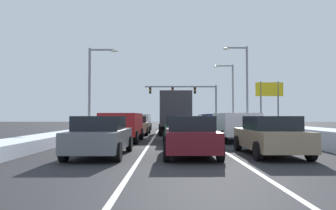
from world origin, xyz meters
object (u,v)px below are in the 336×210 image
at_px(sedan_tan_left_lane_third, 136,125).
at_px(suv_white_right_lane_second, 234,124).
at_px(street_lamp_right_near, 334,43).
at_px(street_lamp_right_mid, 243,80).
at_px(suv_white_left_lane_fourth, 140,121).
at_px(street_lamp_right_far, 230,90).
at_px(suv_red_left_lane_second, 122,124).
at_px(sedan_maroon_center_lane_nearest, 190,136).
at_px(sedan_tan_right_lane_nearest, 269,135).
at_px(suv_silver_right_lane_fourth, 209,121).
at_px(suv_navy_right_lane_third, 217,122).
at_px(box_truck_center_lane_third, 174,111).
at_px(street_lamp_left_mid, 93,82).
at_px(roadside_sign_right, 269,94).
at_px(sedan_gray_left_lane_nearest, 100,136).
at_px(suv_charcoal_center_lane_fourth, 173,121).
at_px(traffic_light_gantry, 190,95).
at_px(sedan_green_center_lane_second, 180,129).

bearing_deg(sedan_tan_left_lane_third, suv_white_right_lane_second, -46.74).
distance_m(street_lamp_right_near, street_lamp_right_mid, 17.11).
height_order(suv_white_left_lane_fourth, street_lamp_right_far, street_lamp_right_far).
bearing_deg(suv_red_left_lane_second, sedan_tan_left_lane_third, 88.69).
height_order(sedan_maroon_center_lane_nearest, sedan_tan_left_lane_third, same).
distance_m(sedan_tan_right_lane_nearest, sedan_maroon_center_lane_nearest, 3.09).
relative_size(suv_white_right_lane_second, suv_red_left_lane_second, 1.00).
bearing_deg(sedan_tan_left_lane_third, sedan_maroon_center_lane_nearest, -76.11).
distance_m(suv_white_left_lane_fourth, street_lamp_right_far, 14.99).
xyz_separation_m(suv_white_right_lane_second, street_lamp_right_mid, (4.00, 14.26, 4.21)).
bearing_deg(suv_silver_right_lane_fourth, suv_white_right_lane_second, -91.64).
bearing_deg(street_lamp_right_near, suv_navy_right_lane_third, 113.96).
relative_size(box_truck_center_lane_third, suv_white_left_lane_fourth, 1.47).
bearing_deg(street_lamp_right_near, street_lamp_right_far, 90.54).
bearing_deg(street_lamp_left_mid, sedan_tan_right_lane_nearest, -56.35).
height_order(suv_white_right_lane_second, street_lamp_left_mid, street_lamp_left_mid).
bearing_deg(sedan_maroon_center_lane_nearest, roadside_sign_right, 66.03).
bearing_deg(suv_red_left_lane_second, sedan_tan_right_lane_nearest, -44.14).
xyz_separation_m(suv_silver_right_lane_fourth, sedan_gray_left_lane_nearest, (-6.89, -21.04, -0.25)).
bearing_deg(sedan_maroon_center_lane_nearest, street_lamp_right_near, 26.97).
xyz_separation_m(suv_charcoal_center_lane_fourth, sedan_gray_left_lane_nearest, (-3.09, -21.77, -0.25)).
bearing_deg(suv_navy_right_lane_third, box_truck_center_lane_third, 175.39).
distance_m(sedan_tan_left_lane_third, traffic_light_gantry, 23.48).
height_order(suv_red_left_lane_second, traffic_light_gantry, traffic_light_gantry).
bearing_deg(suv_white_right_lane_second, sedan_green_center_lane_second, -168.70).
bearing_deg(street_lamp_right_near, street_lamp_left_mid, 141.13).
height_order(sedan_tan_right_lane_nearest, suv_white_right_lane_second, suv_white_right_lane_second).
distance_m(suv_silver_right_lane_fourth, sedan_gray_left_lane_nearest, 22.14).
bearing_deg(street_lamp_right_mid, street_lamp_right_near, -88.35).
xyz_separation_m(suv_navy_right_lane_third, sedan_gray_left_lane_nearest, (-6.56, -13.85, -0.25)).
bearing_deg(suv_white_right_lane_second, traffic_light_gantry, 90.92).
relative_size(suv_charcoal_center_lane_fourth, street_lamp_left_mid, 0.65).
xyz_separation_m(suv_charcoal_center_lane_fourth, street_lamp_left_mid, (-7.13, -5.75, 3.55)).
bearing_deg(box_truck_center_lane_third, suv_white_right_lane_second, -65.47).
height_order(traffic_light_gantry, street_lamp_right_far, street_lamp_right_far).
height_order(suv_charcoal_center_lane_fourth, street_lamp_right_near, street_lamp_right_near).
relative_size(sedan_tan_right_lane_nearest, street_lamp_right_far, 0.54).
height_order(suv_white_right_lane_second, street_lamp_right_mid, street_lamp_right_mid).
relative_size(sedan_green_center_lane_second, suv_charcoal_center_lane_fourth, 0.92).
height_order(suv_navy_right_lane_third, suv_charcoal_center_lane_fourth, same).
distance_m(suv_silver_right_lane_fourth, street_lamp_left_mid, 12.55).
xyz_separation_m(suv_charcoal_center_lane_fourth, suv_red_left_lane_second, (-3.21, -15.16, 0.00)).
distance_m(suv_white_right_lane_second, sedan_gray_left_lane_nearest, 9.37).
bearing_deg(suv_white_right_lane_second, suv_silver_right_lane_fourth, 88.36).
distance_m(suv_white_right_lane_second, sedan_maroon_center_lane_nearest, 7.39).
relative_size(box_truck_center_lane_third, sedan_tan_left_lane_third, 1.60).
relative_size(sedan_gray_left_lane_nearest, street_lamp_right_mid, 0.51).
distance_m(suv_navy_right_lane_third, box_truck_center_lane_third, 3.56).
bearing_deg(street_lamp_right_far, roadside_sign_right, -54.48).
xyz_separation_m(suv_charcoal_center_lane_fourth, street_lamp_right_mid, (7.40, -0.76, 4.21)).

